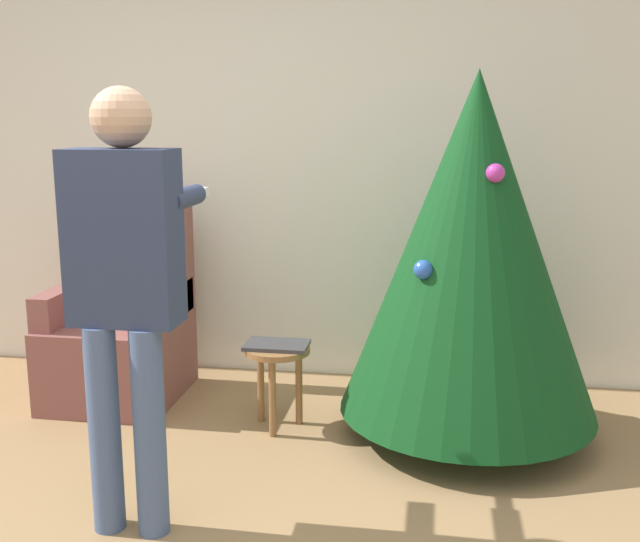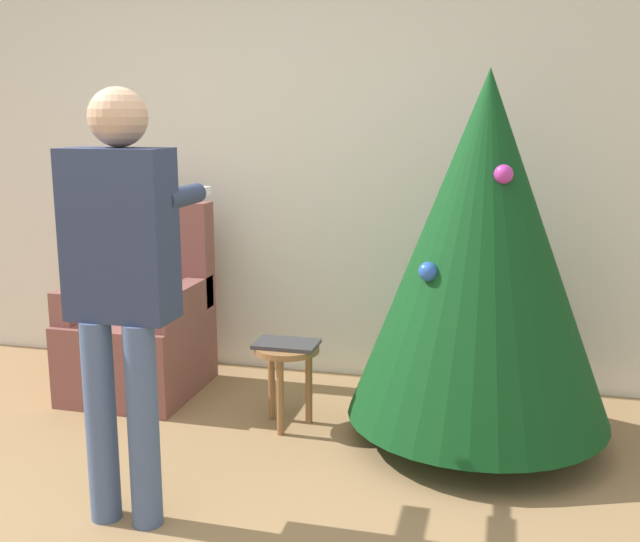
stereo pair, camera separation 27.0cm
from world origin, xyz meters
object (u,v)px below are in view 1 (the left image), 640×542
at_px(christmas_tree, 472,247).
at_px(armchair, 121,334).
at_px(person_standing, 125,274).
at_px(side_stool, 277,363).

height_order(christmas_tree, armchair, christmas_tree).
relative_size(christmas_tree, armchair, 1.66).
bearing_deg(person_standing, side_stool, 70.55).
distance_m(christmas_tree, side_stool, 1.13).
height_order(armchair, person_standing, person_standing).
xyz_separation_m(armchair, person_standing, (0.62, -1.30, 0.64)).
bearing_deg(side_stool, person_standing, -109.45).
xyz_separation_m(person_standing, side_stool, (0.35, 0.99, -0.65)).
relative_size(christmas_tree, side_stool, 4.16).
xyz_separation_m(christmas_tree, armchair, (-1.92, 0.26, -0.60)).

